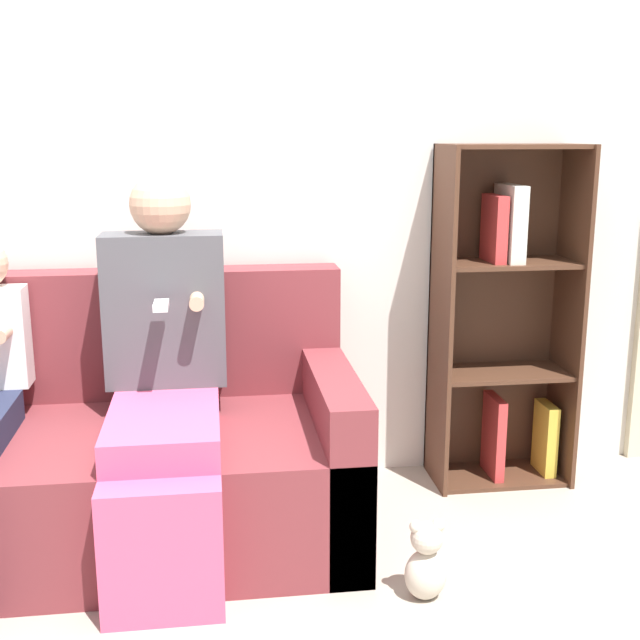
# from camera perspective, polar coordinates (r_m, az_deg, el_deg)

# --- Properties ---
(ground_plane) EXTENTS (14.00, 14.00, 0.00)m
(ground_plane) POSITION_cam_1_polar(r_m,az_deg,el_deg) (2.69, -10.69, -20.02)
(ground_plane) COLOR #9E9384
(back_wall) EXTENTS (10.00, 0.06, 2.55)m
(back_wall) POSITION_cam_1_polar(r_m,az_deg,el_deg) (3.31, -10.78, 9.72)
(back_wall) COLOR silver
(back_wall) RESTS_ON ground_plane
(couch) EXTENTS (1.83, 0.92, 0.94)m
(couch) POSITION_cam_1_polar(r_m,az_deg,el_deg) (3.07, -15.20, -9.50)
(couch) COLOR maroon
(couch) RESTS_ON ground_plane
(adult_seated) EXTENTS (0.44, 0.86, 1.32)m
(adult_seated) POSITION_cam_1_polar(r_m,az_deg,el_deg) (2.84, -11.06, -3.09)
(adult_seated) COLOR #DB4C75
(adult_seated) RESTS_ON ground_plane
(bookshelf) EXTENTS (0.57, 0.31, 1.42)m
(bookshelf) POSITION_cam_1_polar(r_m,az_deg,el_deg) (3.45, 12.88, 0.22)
(bookshelf) COLOR #4C2D1E
(bookshelf) RESTS_ON ground_plane
(teddy_bear) EXTENTS (0.14, 0.11, 0.27)m
(teddy_bear) POSITION_cam_1_polar(r_m,az_deg,el_deg) (2.69, 7.54, -16.69)
(teddy_bear) COLOR beige
(teddy_bear) RESTS_ON ground_plane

